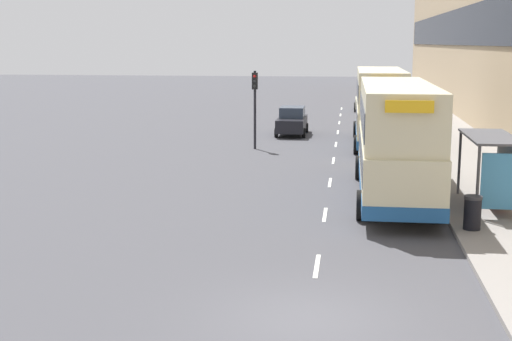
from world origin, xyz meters
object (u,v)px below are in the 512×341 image
(car_1, at_px, (366,101))
(pedestrian_at_shelter, at_px, (505,175))
(bus_shelter, at_px, (497,159))
(double_decker_bus_ahead, at_px, (380,106))
(double_decker_bus_near, at_px, (396,138))
(traffic_light_far_kerb, at_px, (255,96))
(litter_bin, at_px, (472,213))
(car_0, at_px, (292,121))

(car_1, xyz_separation_m, pedestrian_at_shelter, (4.23, -35.63, 0.20))
(bus_shelter, xyz_separation_m, double_decker_bus_ahead, (-3.36, 15.81, 0.41))
(double_decker_bus_near, xyz_separation_m, pedestrian_at_shelter, (3.90, -0.38, -1.23))
(traffic_light_far_kerb, bearing_deg, pedestrian_at_shelter, -48.75)
(bus_shelter, distance_m, traffic_light_far_kerb, 17.06)
(bus_shelter, distance_m, litter_bin, 3.47)
(double_decker_bus_ahead, bearing_deg, litter_bin, -83.53)
(double_decker_bus_ahead, distance_m, car_1, 21.25)
(double_decker_bus_near, distance_m, pedestrian_at_shelter, 4.11)
(traffic_light_far_kerb, bearing_deg, bus_shelter, -53.33)
(car_0, xyz_separation_m, pedestrian_at_shelter, (9.25, -18.73, 0.18))
(double_decker_bus_ahead, bearing_deg, bus_shelter, -78.01)
(litter_bin, bearing_deg, double_decker_bus_near, 113.48)
(car_0, xyz_separation_m, car_1, (5.02, 16.90, -0.02))
(litter_bin, bearing_deg, traffic_light_far_kerb, 118.22)
(car_1, relative_size, litter_bin, 4.12)
(car_1, bearing_deg, double_decker_bus_ahead, -89.25)
(car_1, height_order, litter_bin, car_1)
(double_decker_bus_ahead, xyz_separation_m, pedestrian_at_shelter, (3.96, -14.43, -1.23))
(car_0, bearing_deg, double_decker_bus_ahead, 140.95)
(car_0, height_order, car_1, car_0)
(car_0, relative_size, pedestrian_at_shelter, 2.45)
(car_0, height_order, litter_bin, car_0)
(car_0, relative_size, car_1, 1.01)
(double_decker_bus_near, relative_size, car_1, 2.59)
(double_decker_bus_near, height_order, litter_bin, double_decker_bus_near)
(double_decker_bus_ahead, relative_size, car_0, 2.43)
(pedestrian_at_shelter, height_order, litter_bin, pedestrian_at_shelter)
(bus_shelter, relative_size, car_0, 0.96)
(bus_shelter, bearing_deg, litter_bin, -112.05)
(double_decker_bus_near, relative_size, pedestrian_at_shelter, 6.30)
(car_1, bearing_deg, pedestrian_at_shelter, -83.22)
(bus_shelter, relative_size, double_decker_bus_near, 0.37)
(pedestrian_at_shelter, xyz_separation_m, traffic_light_far_kerb, (-10.77, 12.28, 1.85))
(double_decker_bus_ahead, relative_size, pedestrian_at_shelter, 5.95)
(bus_shelter, xyz_separation_m, pedestrian_at_shelter, (0.60, 1.38, -0.83))
(car_1, height_order, traffic_light_far_kerb, traffic_light_far_kerb)
(bus_shelter, height_order, car_0, bus_shelter)
(bus_shelter, height_order, double_decker_bus_ahead, double_decker_bus_ahead)
(pedestrian_at_shelter, height_order, traffic_light_far_kerb, traffic_light_far_kerb)
(litter_bin, bearing_deg, pedestrian_at_shelter, 67.48)
(pedestrian_at_shelter, bearing_deg, litter_bin, -112.52)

